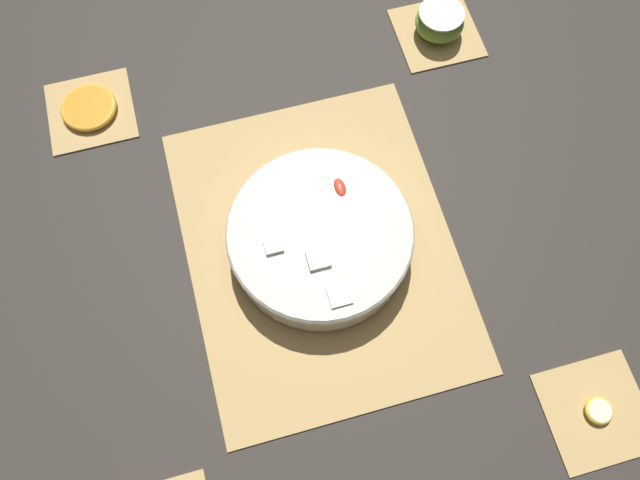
{
  "coord_description": "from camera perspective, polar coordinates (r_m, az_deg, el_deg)",
  "views": [
    {
      "loc": [
        0.3,
        -0.08,
        0.82
      ],
      "look_at": [
        0.0,
        0.0,
        0.03
      ],
      "focal_mm": 35.0,
      "sensor_mm": 36.0,
      "label": 1
    }
  ],
  "objects": [
    {
      "name": "banana_coin_single",
      "position": [
        0.89,
        24.14,
        -14.06
      ],
      "size": [
        0.04,
        0.04,
        0.01
      ],
      "color": "beige",
      "rests_on": "coaster_mat_far_right"
    },
    {
      "name": "ground_plane",
      "position": [
        0.88,
        0.0,
        -0.71
      ],
      "size": [
        6.0,
        6.0,
        0.0
      ],
      "primitive_type": "plane",
      "color": "#2D2823"
    },
    {
      "name": "coaster_mat_far_right",
      "position": [
        0.9,
        23.95,
        -14.13
      ],
      "size": [
        0.13,
        0.13,
        0.01
      ],
      "color": "tan",
      "rests_on": "ground_plane"
    },
    {
      "name": "apple_half",
      "position": [
        1.07,
        10.89,
        19.03
      ],
      "size": [
        0.08,
        0.08,
        0.04
      ],
      "color": "#7FAD38",
      "rests_on": "coaster_mat_far_left"
    },
    {
      "name": "orange_slice_whole",
      "position": [
        1.04,
        -20.38,
        11.28
      ],
      "size": [
        0.08,
        0.08,
        0.01
      ],
      "color": "orange",
      "rests_on": "coaster_mat_near_left"
    },
    {
      "name": "coaster_mat_near_left",
      "position": [
        1.04,
        -20.24,
        11.05
      ],
      "size": [
        0.13,
        0.13,
        0.01
      ],
      "color": "tan",
      "rests_on": "ground_plane"
    },
    {
      "name": "bamboo_mat_center",
      "position": [
        0.88,
        0.0,
        -0.64
      ],
      "size": [
        0.47,
        0.37,
        0.01
      ],
      "color": "tan",
      "rests_on": "ground_plane"
    },
    {
      "name": "coaster_mat_far_left",
      "position": [
        1.08,
        10.64,
        18.16
      ],
      "size": [
        0.13,
        0.13,
        0.01
      ],
      "color": "tan",
      "rests_on": "ground_plane"
    },
    {
      "name": "fruit_salad_bowl",
      "position": [
        0.84,
        0.01,
        0.21
      ],
      "size": [
        0.25,
        0.25,
        0.07
      ],
      "color": "silver",
      "rests_on": "bamboo_mat_center"
    }
  ]
}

